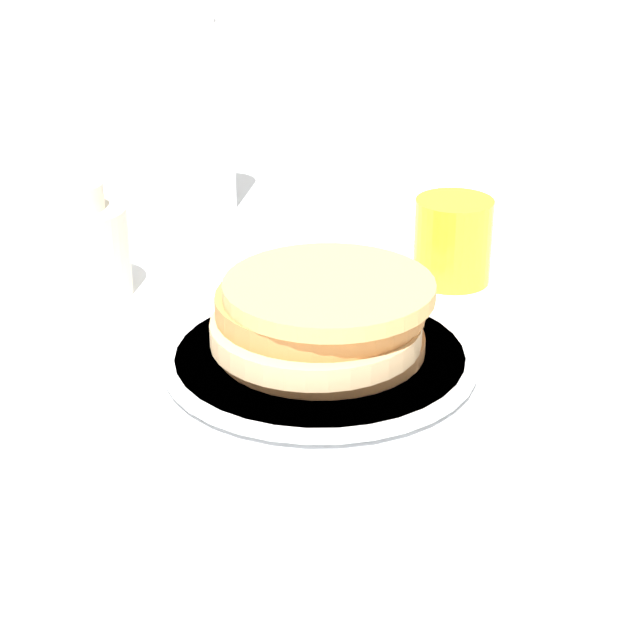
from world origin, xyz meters
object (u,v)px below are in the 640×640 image
(pancake_stack, at_px, (321,317))
(water_bottle_near, at_px, (202,116))
(juice_glass, at_px, (453,241))
(plate, at_px, (320,359))
(cream_jug, at_px, (83,248))

(pancake_stack, bearing_deg, water_bottle_near, 147.22)
(juice_glass, bearing_deg, plate, -86.81)
(pancake_stack, height_order, cream_jug, cream_jug)
(plate, distance_m, pancake_stack, 0.03)
(pancake_stack, distance_m, water_bottle_near, 0.39)
(pancake_stack, height_order, juice_glass, juice_glass)
(juice_glass, height_order, cream_jug, cream_jug)
(plate, relative_size, juice_glass, 3.14)
(juice_glass, xyz_separation_m, water_bottle_near, (-0.31, 0.00, 0.06))
(plate, xyz_separation_m, pancake_stack, (-0.00, 0.00, 0.03))
(juice_glass, xyz_separation_m, cream_jug, (-0.24, -0.23, 0.01))
(plate, height_order, juice_glass, juice_glass)
(plate, bearing_deg, juice_glass, 93.19)
(plate, distance_m, water_bottle_near, 0.40)
(pancake_stack, bearing_deg, plate, -74.37)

